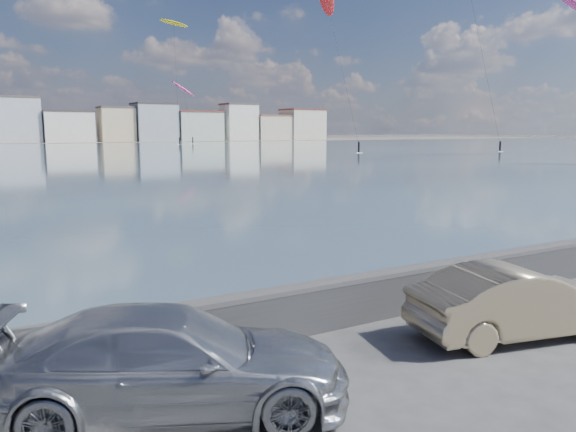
% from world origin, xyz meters
% --- Properties ---
extents(ground, '(700.00, 700.00, 0.00)m').
position_xyz_m(ground, '(0.00, 0.00, 0.00)').
color(ground, '#333335').
rests_on(ground, ground).
extents(seawall, '(400.00, 0.36, 1.08)m').
position_xyz_m(seawall, '(0.00, 2.70, 0.58)').
color(seawall, '#28282B').
rests_on(seawall, ground).
extents(car_silver, '(5.61, 4.04, 1.51)m').
position_xyz_m(car_silver, '(-2.71, 1.03, 0.75)').
color(car_silver, '#A5A6AB').
rests_on(car_silver, ground).
extents(car_champagne, '(4.53, 2.43, 1.42)m').
position_xyz_m(car_champagne, '(4.19, 0.47, 0.71)').
color(car_champagne, tan).
rests_on(car_champagne, ground).
extents(kitesurfer_8, '(7.20, 10.49, 18.29)m').
position_xyz_m(kitesurfer_8, '(53.25, 154.40, 15.50)').
color(kitesurfer_8, '#E5338C').
rests_on(kitesurfer_8, ground).
extents(kitesurfer_14, '(7.98, 14.79, 35.75)m').
position_xyz_m(kitesurfer_14, '(49.99, 151.94, 33.36)').
color(kitesurfer_14, yellow).
rests_on(kitesurfer_14, ground).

